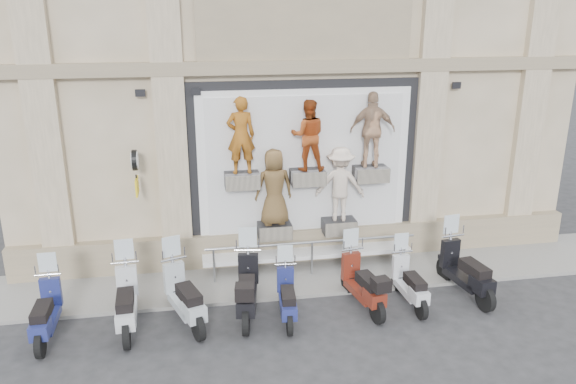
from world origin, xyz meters
name	(u,v)px	position (x,y,z in m)	size (l,w,h in m)	color
ground	(333,320)	(0.00, 0.00, 0.00)	(90.00, 90.00, 0.00)	#2A2A2C
sidewalk	(311,274)	(0.00, 2.10, 0.04)	(16.00, 2.20, 0.08)	gray
building	(277,13)	(0.00, 7.00, 6.00)	(14.00, 8.60, 12.00)	beige
shop_vitrine	(310,171)	(0.09, 2.73, 2.42)	(5.60, 0.93, 4.30)	black
guard_rail	(312,259)	(0.00, 2.00, 0.47)	(5.06, 0.10, 0.93)	#9EA0A5
clock_sign_bracket	(135,166)	(-3.90, 2.47, 2.80)	(0.10, 0.80, 1.02)	black
scooter_a	(44,302)	(-5.60, 0.39, 0.76)	(0.54, 1.87, 1.52)	navy
scooter_b	(125,291)	(-4.10, 0.46, 0.82)	(0.59, 2.02, 1.64)	#B9BCC0
scooter_c	(184,286)	(-2.97, 0.47, 0.82)	(0.59, 2.03, 1.65)	#A2ABB0
scooter_d	(247,278)	(-1.69, 0.55, 0.84)	(0.61, 2.07, 1.69)	black
scooter_e	(287,288)	(-0.90, 0.26, 0.70)	(0.50, 1.71, 1.39)	navy
scooter_f	(363,274)	(0.75, 0.44, 0.78)	(0.56, 1.92, 1.56)	#5F1C10
scooter_g	(410,274)	(1.79, 0.38, 0.71)	(0.51, 1.74, 1.42)	silver
scooter_h	(467,261)	(3.15, 0.55, 0.83)	(0.60, 2.05, 1.67)	black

